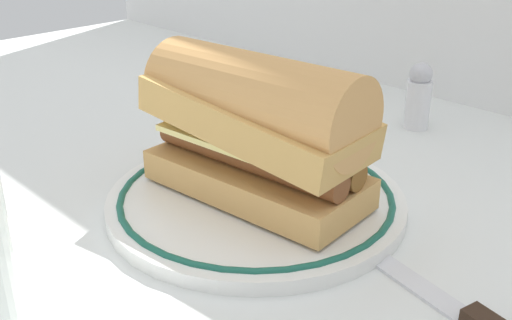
{
  "coord_description": "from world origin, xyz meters",
  "views": [
    {
      "loc": [
        0.36,
        -0.3,
        0.26
      ],
      "look_at": [
        0.02,
        0.03,
        0.04
      ],
      "focal_mm": 42.96,
      "sensor_mm": 36.0,
      "label": 1
    }
  ],
  "objects": [
    {
      "name": "sausage_sandwich",
      "position": [
        0.02,
        0.03,
        0.08
      ],
      "size": [
        0.2,
        0.1,
        0.12
      ],
      "rotation": [
        0.0,
        0.0,
        0.09
      ],
      "color": "tan",
      "rests_on": "plate"
    },
    {
      "name": "ground_plane",
      "position": [
        0.0,
        0.0,
        0.0
      ],
      "size": [
        1.5,
        1.5,
        0.0
      ],
      "primitive_type": "plane",
      "color": "silver"
    },
    {
      "name": "butter_knife",
      "position": [
        0.22,
        0.02,
        0.0
      ],
      "size": [
        0.14,
        0.05,
        0.01
      ],
      "color": "silver",
      "rests_on": "ground_plane"
    },
    {
      "name": "plate",
      "position": [
        0.02,
        0.03,
        0.01
      ],
      "size": [
        0.26,
        0.26,
        0.01
      ],
      "color": "white",
      "rests_on": "ground_plane"
    },
    {
      "name": "salt_shaker",
      "position": [
        0.01,
        0.3,
        0.04
      ],
      "size": [
        0.03,
        0.03,
        0.08
      ],
      "color": "white",
      "rests_on": "ground_plane"
    }
  ]
}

